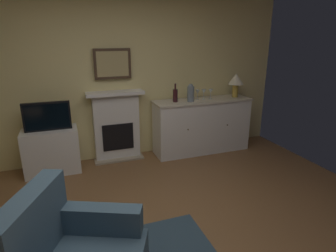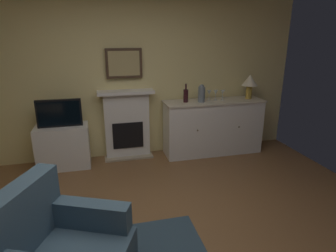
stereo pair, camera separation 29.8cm
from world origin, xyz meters
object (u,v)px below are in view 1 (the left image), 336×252
(fireplace_unit, at_px, (117,126))
(sideboard_cabinet, at_px, (202,126))
(vase_decorative, at_px, (191,93))
(framed_picture, at_px, (113,64))
(table_lamp, at_px, (236,81))
(wine_glass_left, at_px, (198,92))
(wine_glass_right, at_px, (211,92))
(wine_bottle, at_px, (175,95))
(tv_set, at_px, (47,116))
(tv_cabinet, at_px, (52,151))
(wine_glass_center, at_px, (204,92))

(fireplace_unit, distance_m, sideboard_cabinet, 1.42)
(sideboard_cabinet, relative_size, vase_decorative, 5.83)
(framed_picture, xyz_separation_m, vase_decorative, (1.16, -0.27, -0.46))
(table_lamp, xyz_separation_m, wine_glass_left, (-0.69, 0.03, -0.16))
(sideboard_cabinet, height_order, wine_glass_right, wine_glass_right)
(wine_bottle, bearing_deg, fireplace_unit, 169.34)
(vase_decorative, bearing_deg, framed_picture, 166.82)
(table_lamp, distance_m, vase_decorative, 0.87)
(framed_picture, relative_size, sideboard_cabinet, 0.34)
(framed_picture, xyz_separation_m, wine_bottle, (0.92, -0.22, -0.49))
(fireplace_unit, distance_m, wine_glass_right, 1.63)
(vase_decorative, xyz_separation_m, tv_set, (-2.14, 0.04, -0.20))
(tv_set, bearing_deg, table_lamp, 0.16)
(framed_picture, height_order, vase_decorative, framed_picture)
(sideboard_cabinet, xyz_separation_m, tv_set, (-2.38, -0.01, 0.39))
(wine_glass_left, height_order, tv_set, wine_glass_left)
(fireplace_unit, distance_m, table_lamp, 2.12)
(fireplace_unit, relative_size, framed_picture, 2.00)
(fireplace_unit, bearing_deg, wine_bottle, -10.66)
(fireplace_unit, xyz_separation_m, sideboard_cabinet, (1.40, -0.18, -0.10))
(sideboard_cabinet, height_order, tv_cabinet, sideboard_cabinet)
(table_lamp, xyz_separation_m, vase_decorative, (-0.85, -0.05, -0.14))
(framed_picture, distance_m, vase_decorative, 1.28)
(fireplace_unit, height_order, framed_picture, framed_picture)
(fireplace_unit, bearing_deg, wine_glass_left, -6.24)
(framed_picture, xyz_separation_m, wine_glass_right, (1.54, -0.23, -0.48))
(wine_glass_center, relative_size, tv_set, 0.27)
(wine_glass_center, bearing_deg, sideboard_cabinet, -142.95)
(sideboard_cabinet, bearing_deg, tv_cabinet, 179.64)
(fireplace_unit, relative_size, table_lamp, 2.75)
(wine_glass_center, bearing_deg, wine_glass_left, 174.74)
(sideboard_cabinet, xyz_separation_m, wine_bottle, (-0.48, 0.00, 0.56))
(tv_cabinet, height_order, tv_set, tv_set)
(table_lamp, height_order, wine_glass_center, table_lamp)
(tv_cabinet, xyz_separation_m, tv_set, (-0.00, -0.02, 0.52))
(vase_decorative, bearing_deg, tv_cabinet, 178.26)
(vase_decorative, bearing_deg, tv_set, 178.88)
(tv_set, bearing_deg, wine_glass_left, 1.01)
(framed_picture, height_order, wine_glass_right, framed_picture)
(vase_decorative, height_order, tv_cabinet, vase_decorative)
(table_lamp, xyz_separation_m, wine_bottle, (-1.09, 0.00, -0.17))
(fireplace_unit, height_order, wine_bottle, wine_bottle)
(fireplace_unit, xyz_separation_m, wine_glass_center, (1.43, -0.15, 0.47))
(table_lamp, bearing_deg, tv_set, -179.84)
(wine_glass_center, bearing_deg, table_lamp, -2.19)
(wine_glass_left, height_order, wine_glass_right, same)
(wine_bottle, relative_size, tv_set, 0.47)
(wine_glass_left, relative_size, wine_glass_center, 1.00)
(wine_bottle, distance_m, tv_cabinet, 2.02)
(wine_bottle, bearing_deg, framed_picture, 166.65)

